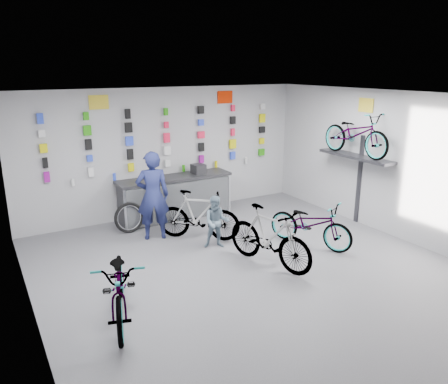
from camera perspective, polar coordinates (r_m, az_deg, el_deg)
floor at (r=7.58m, az=4.94°, el=-11.07°), size 8.00×8.00×0.00m
ceiling at (r=6.76m, az=5.56°, el=12.18°), size 8.00×8.00×0.00m
wall_back at (r=10.45m, az=-7.56°, el=5.19°), size 7.00×0.00×7.00m
wall_left at (r=5.84m, az=-24.23°, el=-4.94°), size 0.00×8.00×8.00m
wall_right at (r=9.44m, az=22.90°, el=2.88°), size 0.00×8.00×8.00m
counter at (r=10.28m, az=-6.36°, el=-0.77°), size 2.70×0.66×1.00m
merch_wall at (r=10.35m, az=-7.26°, el=6.67°), size 5.56×0.08×1.56m
wall_bracket at (r=10.06m, az=16.88°, el=4.01°), size 0.39×1.90×2.00m
sign_left at (r=9.80m, az=-16.04°, el=11.21°), size 0.42×0.02×0.30m
sign_right at (r=10.98m, az=0.13°, el=12.28°), size 0.42×0.02×0.30m
sign_side at (r=10.01m, az=18.05°, el=10.73°), size 0.02×0.40×0.30m
bike_left at (r=6.40m, az=-13.42°, el=-11.77°), size 1.21×2.04×1.01m
bike_center at (r=7.81m, az=5.94°, el=-5.85°), size 1.00×1.89×1.09m
bike_right at (r=8.82m, az=11.24°, el=-4.06°), size 1.26×1.85×0.92m
bike_service at (r=8.96m, az=-3.36°, el=-3.04°), size 1.62×1.51×1.04m
bike_wall at (r=9.91m, az=16.85°, el=7.30°), size 0.63×1.80×0.95m
clerk at (r=8.99m, az=-9.28°, el=-0.48°), size 0.77×0.62×1.84m
customer at (r=8.54m, az=-0.98°, el=-3.94°), size 0.63×0.58×1.05m
spare_wheel at (r=9.58m, az=-12.27°, el=-3.30°), size 0.67×0.19×0.67m
register at (r=10.38m, az=-3.36°, el=3.03°), size 0.30×0.32×0.22m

